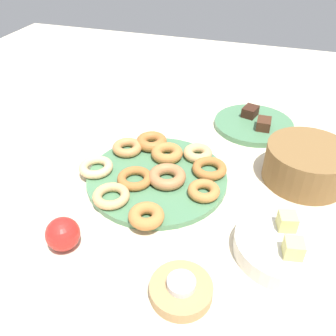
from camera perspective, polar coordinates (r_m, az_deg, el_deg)
The scene contains 23 objects.
ground_plane at distance 0.94m, azimuth -1.75°, elevation -1.90°, with size 2.40×2.40×0.00m, color beige.
donut_plate at distance 0.93m, azimuth -1.76°, elevation -1.52°, with size 0.37×0.37×0.02m, color #4C7F56.
donut_0 at distance 0.95m, azimuth -11.50°, elevation 0.15°, with size 0.09×0.09×0.02m, color #EABC84.
donut_1 at distance 0.94m, azimuth 6.67°, elevation -0.05°, with size 0.09×0.09×0.02m, color #AD6B33.
donut_2 at distance 0.90m, azimuth -5.34°, elevation -1.67°, with size 0.09×0.09×0.02m, color #AD6B33.
donut_3 at distance 0.98m, azimuth 0.01°, elevation 2.39°, with size 0.09×0.09×0.03m, color #BC7A3D.
donut_4 at distance 1.01m, azimuth -6.56°, elevation 3.29°, with size 0.08×0.08×0.03m, color #C6844C.
donut_5 at distance 0.86m, azimuth 5.76°, elevation -3.64°, with size 0.08×0.08×0.02m, color #BC7A3D.
donut_6 at distance 1.03m, azimuth -2.65°, elevation 4.27°, with size 0.09×0.09×0.03m, color #AD6B33.
donut_7 at distance 0.90m, azimuth -0.15°, elevation -1.38°, with size 0.10×0.10×0.03m, color #B27547.
donut_8 at distance 0.86m, azimuth -9.12°, elevation -4.44°, with size 0.09×0.09×0.02m, color tan.
donut_9 at distance 0.79m, azimuth -3.50°, elevation -7.68°, with size 0.08×0.08×0.03m, color #BC7A3D.
donut_10 at distance 0.99m, azimuth 4.81°, elevation 2.42°, with size 0.08×0.08×0.03m, color tan.
cake_plate at distance 1.19m, azimuth 13.58°, elevation 6.84°, with size 0.25×0.25×0.02m, color #4C7F56.
brownie_near at distance 1.21m, azimuth 13.07°, elevation 8.84°, with size 0.05×0.04×0.03m, color #381E14.
brownie_far at distance 1.15m, azimuth 15.12°, elevation 6.86°, with size 0.05×0.04×0.03m, color #472819.
candle_holder at distance 0.69m, azimuth 2.11°, elevation -19.02°, with size 0.12×0.12×0.03m, color tan.
tealight at distance 0.68m, azimuth 2.15°, elevation -18.05°, with size 0.05×0.05×0.01m, color silver.
basket at distance 0.98m, azimuth 21.38°, elevation 0.60°, with size 0.21×0.21×0.10m, color brown.
fruit_bowl at distance 0.78m, azimuth 17.93°, elevation -11.84°, with size 0.20×0.20×0.04m, color silver.
melon_chunk_left at distance 0.78m, azimuth 18.60°, elevation -8.11°, with size 0.04×0.04×0.04m, color #DBD67A.
melon_chunk_right at distance 0.73m, azimuth 19.52°, elevation -12.04°, with size 0.04×0.04×0.04m, color #DBD67A.
apple at distance 0.78m, azimuth -16.54°, elevation -10.12°, with size 0.07×0.07×0.07m, color red.
Camera 1 is at (0.68, 0.25, 0.59)m, focal length 37.94 mm.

